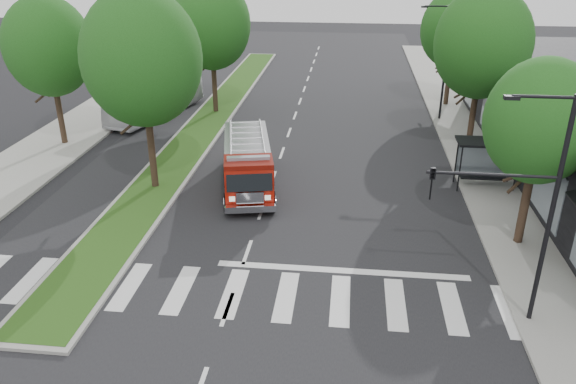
% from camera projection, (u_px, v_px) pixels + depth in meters
% --- Properties ---
extents(ground, '(140.00, 140.00, 0.00)m').
position_uv_depth(ground, '(247.00, 252.00, 23.65)').
color(ground, black).
rests_on(ground, ground).
extents(sidewalk_right, '(5.00, 80.00, 0.15)m').
position_uv_depth(sidewalk_right, '(499.00, 173.00, 31.39)').
color(sidewalk_right, gray).
rests_on(sidewalk_right, ground).
extents(sidewalk_left, '(5.00, 80.00, 0.15)m').
position_uv_depth(sidewalk_left, '(42.00, 154.00, 34.14)').
color(sidewalk_left, gray).
rests_on(sidewalk_left, ground).
extents(median, '(3.00, 50.00, 0.15)m').
position_uv_depth(median, '(210.00, 120.00, 40.51)').
color(median, gray).
rests_on(median, ground).
extents(bus_shelter, '(3.20, 1.60, 2.61)m').
position_uv_depth(bus_shelter, '(487.00, 151.00, 29.03)').
color(bus_shelter, black).
rests_on(bus_shelter, ground).
extents(tree_right_near, '(4.40, 4.40, 8.05)m').
position_uv_depth(tree_right_near, '(541.00, 122.00, 22.00)').
color(tree_right_near, black).
rests_on(tree_right_near, ground).
extents(tree_right_mid, '(5.60, 5.60, 9.72)m').
position_uv_depth(tree_right_mid, '(483.00, 44.00, 32.45)').
color(tree_right_mid, black).
rests_on(tree_right_mid, ground).
extents(tree_right_far, '(5.00, 5.00, 8.73)m').
position_uv_depth(tree_right_far, '(454.00, 29.00, 41.76)').
color(tree_right_far, black).
rests_on(tree_right_far, ground).
extents(tree_median_near, '(5.80, 5.80, 10.16)m').
position_uv_depth(tree_median_near, '(142.00, 58.00, 26.86)').
color(tree_median_near, black).
rests_on(tree_median_near, ground).
extents(tree_median_far, '(5.60, 5.60, 9.72)m').
position_uv_depth(tree_median_far, '(211.00, 24.00, 39.66)').
color(tree_median_far, black).
rests_on(tree_median_far, ground).
extents(tree_left_mid, '(5.20, 5.20, 9.16)m').
position_uv_depth(tree_left_mid, '(48.00, 47.00, 33.38)').
color(tree_left_mid, black).
rests_on(tree_left_mid, ground).
extents(streetlight_right_near, '(4.08, 0.22, 8.00)m').
position_uv_depth(streetlight_right_near, '(525.00, 198.00, 17.57)').
color(streetlight_right_near, black).
rests_on(streetlight_right_near, ground).
extents(streetlight_right_far, '(2.11, 0.20, 8.00)m').
position_uv_depth(streetlight_right_far, '(444.00, 58.00, 38.82)').
color(streetlight_right_far, black).
rests_on(streetlight_right_far, ground).
extents(fire_engine, '(3.92, 8.24, 2.75)m').
position_uv_depth(fire_engine, '(247.00, 163.00, 29.38)').
color(fire_engine, '#640C05').
rests_on(fire_engine, ground).
extents(city_bus, '(4.82, 9.92, 2.69)m').
position_uv_depth(city_bus, '(156.00, 98.00, 41.13)').
color(city_bus, silver).
rests_on(city_bus, ground).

